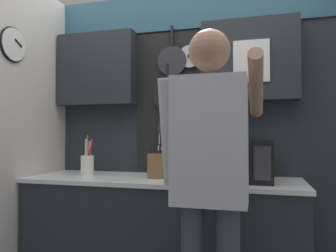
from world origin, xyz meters
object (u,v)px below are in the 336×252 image
(knife_block, at_px, (157,165))
(microwave, at_px, (237,160))
(utensil_crock, at_px, (87,163))
(person, at_px, (210,166))

(knife_block, bearing_deg, microwave, -0.08)
(knife_block, bearing_deg, utensil_crock, 179.91)
(utensil_crock, bearing_deg, person, -30.08)
(microwave, distance_m, utensil_crock, 1.15)
(knife_block, relative_size, utensil_crock, 0.71)
(microwave, height_order, person, person)
(knife_block, bearing_deg, person, -51.56)
(utensil_crock, distance_m, person, 1.21)
(microwave, bearing_deg, knife_block, 179.92)
(person, bearing_deg, utensil_crock, 149.92)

